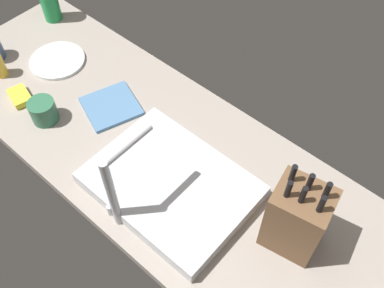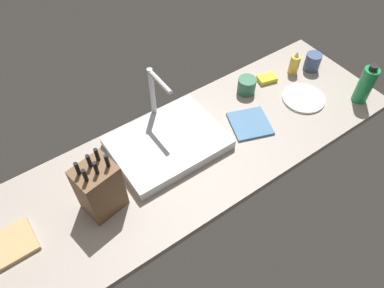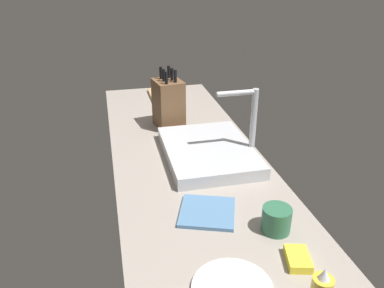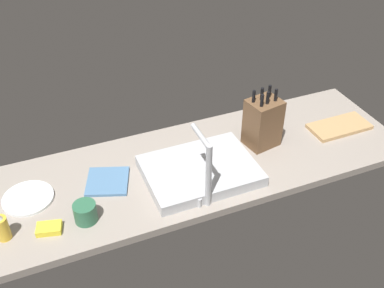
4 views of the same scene
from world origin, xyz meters
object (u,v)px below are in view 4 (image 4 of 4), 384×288
object	(u,v)px
dish_towel	(108,181)
sink_basin	(200,171)
soap_bottle	(2,227)
dinner_plate	(28,198)
dish_sponge	(49,228)
cutting_board	(339,126)
knife_block	(263,122)
coffee_mug	(85,212)
faucet	(206,167)

from	to	relation	value
dish_towel	sink_basin	bearing A→B (deg)	164.41
soap_bottle	dinner_plate	world-z (taller)	soap_bottle
dinner_plate	dish_sponge	xyz separation A→B (cm)	(-5.26, 20.01, 0.60)
cutting_board	dish_sponge	bearing A→B (deg)	5.60
knife_block	soap_bottle	bearing A→B (deg)	-2.88
coffee_mug	dish_sponge	xyz separation A→B (cm)	(13.75, 0.22, -2.68)
faucet	dinner_plate	xyz separation A→B (cm)	(64.42, -27.56, -16.68)
soap_bottle	dish_towel	bearing A→B (deg)	-159.97
cutting_board	dinner_plate	world-z (taller)	cutting_board
dinner_plate	dish_sponge	world-z (taller)	dish_sponge
dish_towel	coffee_mug	xyz separation A→B (cm)	(12.47, 17.56, 3.28)
knife_block	dish_towel	distance (cm)	72.42
dinner_plate	dish_towel	bearing A→B (deg)	175.95
knife_block	dish_towel	size ratio (longest dim) A/B	1.65
dish_sponge	knife_block	bearing A→B (deg)	-169.91
dish_towel	cutting_board	bearing A→B (deg)	177.87
faucet	coffee_mug	bearing A→B (deg)	-9.71
faucet	coffee_mug	size ratio (longest dim) A/B	3.31
sink_basin	dinner_plate	bearing A→B (deg)	-10.39
faucet	dish_sponge	distance (cm)	61.76
sink_basin	cutting_board	world-z (taller)	sink_basin
coffee_mug	dish_sponge	distance (cm)	14.02
knife_block	dinner_plate	size ratio (longest dim) A/B	1.41
faucet	cutting_board	xyz separation A→B (cm)	(-79.43, -21.15, -16.38)
cutting_board	sink_basin	bearing A→B (deg)	4.66
faucet	knife_block	xyz separation A→B (cm)	(-38.65, -24.96, -5.74)
sink_basin	coffee_mug	distance (cm)	50.04
sink_basin	coffee_mug	xyz separation A→B (cm)	(49.49, 7.23, 1.44)
coffee_mug	dish_sponge	size ratio (longest dim) A/B	0.96
knife_block	dinner_plate	distance (cm)	103.68
knife_block	soap_bottle	size ratio (longest dim) A/B	2.26
knife_block	cutting_board	size ratio (longest dim) A/B	0.97
sink_basin	coffee_mug	size ratio (longest dim) A/B	5.29
cutting_board	knife_block	bearing A→B (deg)	-5.35
soap_bottle	coffee_mug	xyz separation A→B (cm)	(-28.95, 2.46, -1.46)
cutting_board	soap_bottle	bearing A→B (deg)	4.06
faucet	knife_block	bearing A→B (deg)	-147.14
faucet	dinner_plate	bearing A→B (deg)	-23.16
faucet	knife_block	world-z (taller)	faucet
dinner_plate	dish_sponge	bearing A→B (deg)	104.74
knife_block	coffee_mug	xyz separation A→B (cm)	(84.05, 17.19, -7.65)
sink_basin	dish_towel	size ratio (longest dim) A/B	2.69
knife_block	cutting_board	world-z (taller)	knife_block
soap_bottle	dish_towel	world-z (taller)	soap_bottle
sink_basin	dinner_plate	world-z (taller)	sink_basin
sink_basin	soap_bottle	bearing A→B (deg)	3.48
knife_block	coffee_mug	size ratio (longest dim) A/B	3.25
sink_basin	knife_block	xyz separation A→B (cm)	(-34.56, -9.96, 9.09)
coffee_mug	faucet	bearing A→B (deg)	170.29
soap_bottle	coffee_mug	bearing A→B (deg)	175.15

